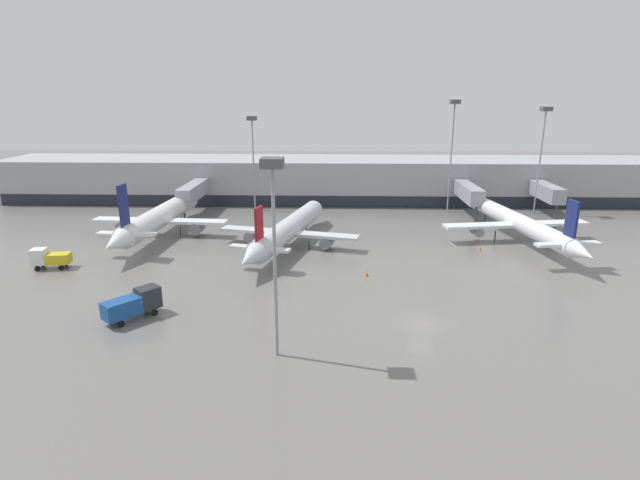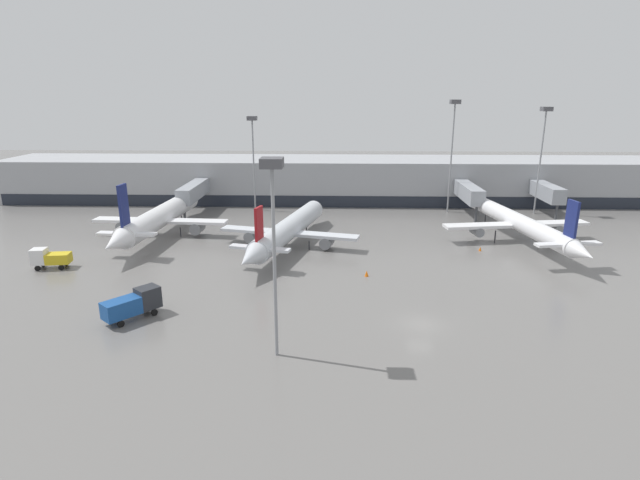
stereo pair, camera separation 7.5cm
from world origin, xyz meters
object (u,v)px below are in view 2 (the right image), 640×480
at_px(service_truck_1, 133,304).
at_px(apron_light_mast_0, 453,126).
at_px(parked_jet_1, 517,222).
at_px(service_truck_0, 50,258).
at_px(apron_light_mast_3, 544,131).
at_px(traffic_cone_2, 480,249).
at_px(traffic_cone_3, 367,273).
at_px(apron_light_mast_1, 253,137).
at_px(parked_jet_2, 289,229).
at_px(apron_light_mast_2, 273,202).
at_px(parked_jet_0, 160,217).

height_order(service_truck_1, apron_light_mast_0, apron_light_mast_0).
height_order(parked_jet_1, service_truck_0, parked_jet_1).
bearing_deg(service_truck_1, parked_jet_1, -17.95).
height_order(parked_jet_1, apron_light_mast_3, apron_light_mast_3).
relative_size(service_truck_0, service_truck_1, 0.87).
height_order(service_truck_0, service_truck_1, service_truck_1).
xyz_separation_m(parked_jet_1, service_truck_1, (-49.31, -30.22, -1.45)).
bearing_deg(traffic_cone_2, traffic_cone_3, -147.13).
relative_size(parked_jet_1, apron_light_mast_0, 1.76).
bearing_deg(apron_light_mast_0, apron_light_mast_3, -2.59).
distance_m(traffic_cone_3, apron_light_mast_1, 44.94).
relative_size(apron_light_mast_0, apron_light_mast_3, 1.06).
bearing_deg(traffic_cone_3, parked_jet_2, 131.02).
xyz_separation_m(service_truck_0, traffic_cone_2, (59.45, 9.56, -1.18)).
height_order(traffic_cone_3, apron_light_mast_1, apron_light_mast_1).
bearing_deg(traffic_cone_3, traffic_cone_2, 32.87).
bearing_deg(parked_jet_1, apron_light_mast_2, 129.00).
relative_size(traffic_cone_3, apron_light_mast_2, 0.04).
height_order(parked_jet_0, service_truck_0, parked_jet_0).
bearing_deg(traffic_cone_2, service_truck_0, -170.87).
distance_m(parked_jet_1, service_truck_0, 68.22).
relative_size(parked_jet_1, parked_jet_2, 1.10).
xyz_separation_m(parked_jet_1, traffic_cone_3, (-24.52, -16.96, -2.73)).
bearing_deg(apron_light_mast_1, traffic_cone_3, -61.85).
bearing_deg(service_truck_0, parked_jet_1, -175.24).
bearing_deg(parked_jet_1, service_truck_1, 112.62).
bearing_deg(apron_light_mast_3, service_truck_1, -140.31).
xyz_separation_m(traffic_cone_2, apron_light_mast_0, (0.62, 25.60, 16.22)).
distance_m(service_truck_0, apron_light_mast_1, 43.96).
bearing_deg(service_truck_0, traffic_cone_3, 169.49).
distance_m(service_truck_0, apron_light_mast_3, 85.27).
height_order(service_truck_0, apron_light_mast_0, apron_light_mast_0).
bearing_deg(traffic_cone_3, apron_light_mast_1, 118.15).
bearing_deg(traffic_cone_2, parked_jet_1, 38.82).
distance_m(apron_light_mast_0, apron_light_mast_1, 38.31).
height_order(parked_jet_2, apron_light_mast_0, apron_light_mast_0).
height_order(service_truck_0, apron_light_mast_1, apron_light_mast_1).
relative_size(apron_light_mast_2, apron_light_mast_3, 0.87).
distance_m(parked_jet_0, apron_light_mast_2, 46.52).
bearing_deg(apron_light_mast_3, apron_light_mast_0, 177.41).
distance_m(parked_jet_0, parked_jet_1, 57.24).
xyz_separation_m(traffic_cone_3, apron_light_mast_2, (-9.18, -20.31, 13.51)).
distance_m(service_truck_1, traffic_cone_3, 28.14).
xyz_separation_m(parked_jet_0, parked_jet_1, (57.22, -1.38, 0.05)).
bearing_deg(traffic_cone_3, service_truck_1, -151.86).
relative_size(service_truck_0, traffic_cone_3, 6.68).
relative_size(service_truck_1, apron_light_mast_2, 0.33).
bearing_deg(apron_light_mast_0, traffic_cone_3, -116.15).
xyz_separation_m(traffic_cone_3, apron_light_mast_3, (34.75, 36.15, 15.32)).
distance_m(apron_light_mast_0, apron_light_mast_2, 63.44).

